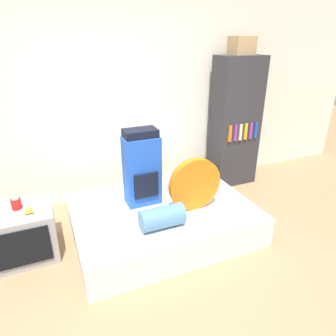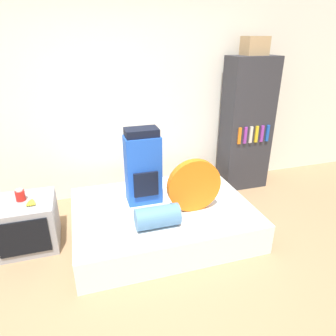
{
  "view_description": "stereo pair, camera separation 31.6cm",
  "coord_description": "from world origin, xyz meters",
  "px_view_note": "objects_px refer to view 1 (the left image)",
  "views": [
    {
      "loc": [
        -0.85,
        -1.83,
        2.06
      ],
      "look_at": [
        0.29,
        0.84,
        0.78
      ],
      "focal_mm": 32.0,
      "sensor_mm": 36.0,
      "label": 1
    },
    {
      "loc": [
        -0.55,
        -1.94,
        2.06
      ],
      "look_at": [
        0.29,
        0.84,
        0.78
      ],
      "focal_mm": 32.0,
      "sensor_mm": 36.0,
      "label": 2
    }
  ],
  "objects_px": {
    "backpack": "(142,168)",
    "television": "(24,233)",
    "sleeping_roll": "(162,217)",
    "bookshelf": "(235,123)",
    "canister": "(16,203)",
    "cardboard_box": "(242,45)",
    "tent_bag": "(195,184)"
  },
  "relations": [
    {
      "from": "backpack",
      "to": "television",
      "type": "distance_m",
      "value": 1.35
    },
    {
      "from": "sleeping_roll",
      "to": "television",
      "type": "xyz_separation_m",
      "value": [
        -1.27,
        0.54,
        -0.18
      ]
    },
    {
      "from": "bookshelf",
      "to": "backpack",
      "type": "bearing_deg",
      "value": -158.43
    },
    {
      "from": "television",
      "to": "bookshelf",
      "type": "relative_size",
      "value": 0.32
    },
    {
      "from": "television",
      "to": "canister",
      "type": "bearing_deg",
      "value": 109.59
    },
    {
      "from": "backpack",
      "to": "cardboard_box",
      "type": "height_order",
      "value": "cardboard_box"
    },
    {
      "from": "backpack",
      "to": "bookshelf",
      "type": "relative_size",
      "value": 0.46
    },
    {
      "from": "sleeping_roll",
      "to": "television",
      "type": "relative_size",
      "value": 0.73
    },
    {
      "from": "sleeping_roll",
      "to": "tent_bag",
      "type": "bearing_deg",
      "value": 22.75
    },
    {
      "from": "tent_bag",
      "to": "sleeping_roll",
      "type": "xyz_separation_m",
      "value": [
        -0.45,
        -0.19,
        -0.18
      ]
    },
    {
      "from": "television",
      "to": "canister",
      "type": "xyz_separation_m",
      "value": [
        -0.02,
        0.04,
        0.32
      ]
    },
    {
      "from": "canister",
      "to": "bookshelf",
      "type": "height_order",
      "value": "bookshelf"
    },
    {
      "from": "sleeping_roll",
      "to": "bookshelf",
      "type": "bearing_deg",
      "value": 36.1
    },
    {
      "from": "canister",
      "to": "cardboard_box",
      "type": "bearing_deg",
      "value": 12.2
    },
    {
      "from": "backpack",
      "to": "tent_bag",
      "type": "bearing_deg",
      "value": -36.52
    },
    {
      "from": "sleeping_roll",
      "to": "bookshelf",
      "type": "relative_size",
      "value": 0.24
    },
    {
      "from": "tent_bag",
      "to": "cardboard_box",
      "type": "relative_size",
      "value": 1.95
    },
    {
      "from": "sleeping_roll",
      "to": "canister",
      "type": "xyz_separation_m",
      "value": [
        -1.29,
        0.59,
        0.14
      ]
    },
    {
      "from": "backpack",
      "to": "canister",
      "type": "bearing_deg",
      "value": 177.76
    },
    {
      "from": "television",
      "to": "cardboard_box",
      "type": "height_order",
      "value": "cardboard_box"
    },
    {
      "from": "cardboard_box",
      "to": "sleeping_roll",
      "type": "bearing_deg",
      "value": -143.39
    },
    {
      "from": "sleeping_roll",
      "to": "television",
      "type": "height_order",
      "value": "sleeping_roll"
    },
    {
      "from": "backpack",
      "to": "sleeping_roll",
      "type": "height_order",
      "value": "backpack"
    },
    {
      "from": "bookshelf",
      "to": "cardboard_box",
      "type": "relative_size",
      "value": 6.14
    },
    {
      "from": "sleeping_roll",
      "to": "bookshelf",
      "type": "height_order",
      "value": "bookshelf"
    },
    {
      "from": "tent_bag",
      "to": "sleeping_roll",
      "type": "height_order",
      "value": "tent_bag"
    },
    {
      "from": "canister",
      "to": "television",
      "type": "bearing_deg",
      "value": -70.41
    },
    {
      "from": "canister",
      "to": "cardboard_box",
      "type": "relative_size",
      "value": 0.41
    },
    {
      "from": "tent_bag",
      "to": "cardboard_box",
      "type": "bearing_deg",
      "value": 40.9
    },
    {
      "from": "tent_bag",
      "to": "sleeping_roll",
      "type": "relative_size",
      "value": 1.34
    },
    {
      "from": "tent_bag",
      "to": "canister",
      "type": "bearing_deg",
      "value": 167.18
    },
    {
      "from": "backpack",
      "to": "sleeping_roll",
      "type": "distance_m",
      "value": 0.62
    }
  ]
}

